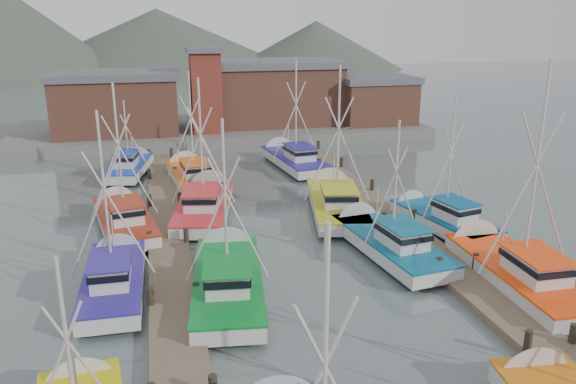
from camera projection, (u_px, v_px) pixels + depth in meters
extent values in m
plane|color=#4D5D59|center=(312.00, 275.00, 28.63)|extent=(260.00, 260.00, 0.00)
cube|color=#4E4030|center=(169.00, 253.00, 30.73)|extent=(2.20, 46.00, 0.40)
cylinder|color=black|center=(151.00, 303.00, 24.86)|extent=(0.30, 0.30, 1.50)
cylinder|color=black|center=(150.00, 244.00, 31.36)|extent=(0.30, 0.30, 1.50)
cylinder|color=black|center=(150.00, 205.00, 37.86)|extent=(0.30, 0.30, 1.50)
cylinder|color=black|center=(150.00, 178.00, 44.37)|extent=(0.30, 0.30, 1.50)
cylinder|color=black|center=(149.00, 158.00, 50.87)|extent=(0.30, 0.30, 1.50)
cylinder|color=black|center=(196.00, 298.00, 25.30)|extent=(0.30, 0.30, 1.50)
cylinder|color=black|center=(186.00, 241.00, 31.81)|extent=(0.30, 0.30, 1.50)
cylinder|color=black|center=(180.00, 203.00, 38.31)|extent=(0.30, 0.30, 1.50)
cylinder|color=black|center=(175.00, 176.00, 44.81)|extent=(0.30, 0.30, 1.50)
cylinder|color=black|center=(172.00, 156.00, 51.31)|extent=(0.30, 0.30, 1.50)
cube|color=#4E4030|center=(406.00, 232.00, 33.84)|extent=(2.20, 46.00, 0.40)
cylinder|color=black|center=(527.00, 348.00, 21.47)|extent=(0.30, 0.30, 1.50)
cylinder|color=black|center=(439.00, 271.00, 27.97)|extent=(0.30, 0.30, 1.50)
cylinder|color=black|center=(384.00, 224.00, 34.48)|extent=(0.30, 0.30, 1.50)
cylinder|color=black|center=(346.00, 191.00, 40.98)|extent=(0.30, 0.30, 1.50)
cylinder|color=black|center=(319.00, 167.00, 47.48)|extent=(0.30, 0.30, 1.50)
cylinder|color=black|center=(299.00, 150.00, 53.98)|extent=(0.30, 0.30, 1.50)
cylinder|color=black|center=(572.00, 341.00, 21.92)|extent=(0.30, 0.30, 1.50)
cylinder|color=black|center=(475.00, 267.00, 28.42)|extent=(0.30, 0.30, 1.50)
cylinder|color=black|center=(414.00, 221.00, 34.92)|extent=(0.30, 0.30, 1.50)
cylinder|color=black|center=(372.00, 189.00, 41.42)|extent=(0.30, 0.30, 1.50)
cylinder|color=black|center=(342.00, 166.00, 47.93)|extent=(0.30, 0.30, 1.50)
cylinder|color=black|center=(318.00, 148.00, 54.43)|extent=(0.30, 0.30, 1.50)
cube|color=slate|center=(222.00, 130.00, 62.82)|extent=(44.00, 16.00, 1.20)
cube|color=#572E27|center=(117.00, 106.00, 57.53)|extent=(12.00, 8.00, 5.50)
cube|color=#55565A|center=(114.00, 75.00, 56.61)|extent=(12.72, 8.48, 0.70)
cube|color=#572E27|center=(274.00, 95.00, 63.06)|extent=(14.00, 9.00, 6.20)
cube|color=#55565A|center=(274.00, 64.00, 62.04)|extent=(14.84, 9.54, 0.70)
cube|color=#572E27|center=(376.00, 103.00, 62.98)|extent=(8.00, 6.00, 4.50)
cube|color=#55565A|center=(377.00, 79.00, 62.21)|extent=(8.48, 6.36, 0.70)
cube|color=maroon|center=(206.00, 93.00, 57.30)|extent=(3.00, 3.00, 8.00)
cube|color=#55565A|center=(204.00, 51.00, 56.04)|extent=(3.60, 3.60, 0.50)
cone|color=#454F42|center=(3.00, 77.00, 126.56)|extent=(110.00, 110.00, 42.00)
cone|color=#454F42|center=(160.00, 68.00, 148.28)|extent=(140.00, 140.00, 30.00)
cone|color=#454F42|center=(316.00, 68.00, 147.89)|extent=(90.00, 90.00, 24.00)
cone|color=silver|center=(525.00, 371.00, 19.90)|extent=(2.72, 1.39, 2.61)
cone|color=silver|center=(81.00, 380.00, 19.40)|extent=(2.55, 1.38, 2.44)
cylinder|color=beige|center=(69.00, 358.00, 14.75)|extent=(0.13, 0.13, 5.77)
cylinder|color=beige|center=(50.00, 384.00, 14.77)|extent=(2.07, 0.33, 4.51)
cylinder|color=beige|center=(93.00, 375.00, 15.13)|extent=(2.07, 0.33, 4.51)
cylinder|color=beige|center=(76.00, 378.00, 16.65)|extent=(0.08, 0.08, 2.34)
cube|color=#0F1C32|center=(228.00, 296.00, 26.31)|extent=(3.66, 8.43, 0.70)
cube|color=silver|center=(228.00, 284.00, 26.12)|extent=(4.16, 9.58, 0.80)
cube|color=#087F28|center=(228.00, 276.00, 26.01)|extent=(4.27, 9.68, 0.10)
cone|color=silver|center=(227.00, 248.00, 30.56)|extent=(3.01, 1.46, 2.90)
cube|color=silver|center=(227.00, 276.00, 24.78)|extent=(2.21, 2.99, 1.10)
cube|color=black|center=(227.00, 271.00, 24.71)|extent=(2.36, 3.29, 0.28)
cube|color=#087F28|center=(227.00, 263.00, 24.61)|extent=(2.51, 3.49, 0.07)
cylinder|color=beige|center=(225.00, 202.00, 24.73)|extent=(0.14, 0.14, 7.38)
cylinder|color=beige|center=(212.00, 221.00, 24.93)|extent=(2.63, 0.43, 5.77)
cylinder|color=beige|center=(239.00, 220.00, 25.05)|extent=(2.63, 0.43, 5.77)
cylinder|color=beige|center=(227.00, 238.00, 27.23)|extent=(0.08, 0.08, 2.59)
cube|color=#0F1C32|center=(390.00, 256.00, 30.80)|extent=(3.54, 8.09, 0.70)
cube|color=silver|center=(390.00, 245.00, 30.61)|extent=(4.03, 9.19, 0.80)
cube|color=#085D7B|center=(391.00, 238.00, 30.50)|extent=(4.12, 9.29, 0.10)
cone|color=silver|center=(353.00, 221.00, 34.62)|extent=(2.90, 1.45, 2.78)
cube|color=silver|center=(402.00, 235.00, 29.38)|extent=(2.13, 2.88, 1.10)
cube|color=black|center=(402.00, 231.00, 29.31)|extent=(2.27, 3.16, 0.28)
cube|color=#085D7B|center=(403.00, 225.00, 29.20)|extent=(2.41, 3.35, 0.07)
cylinder|color=beige|center=(396.00, 182.00, 29.37)|extent=(0.14, 0.14, 6.50)
cylinder|color=beige|center=(386.00, 197.00, 29.40)|extent=(2.32, 0.40, 5.08)
cylinder|color=beige|center=(404.00, 194.00, 29.79)|extent=(2.32, 0.40, 5.08)
cylinder|color=beige|center=(377.00, 208.00, 31.56)|extent=(0.08, 0.08, 2.48)
cube|color=#0F1C32|center=(115.00, 294.00, 26.49)|extent=(2.41, 7.12, 0.70)
cube|color=silver|center=(114.00, 282.00, 26.30)|extent=(2.74, 8.09, 0.80)
cube|color=#2D208F|center=(113.00, 274.00, 26.19)|extent=(2.82, 8.17, 0.10)
cone|color=silver|center=(120.00, 252.00, 30.10)|extent=(2.53, 1.14, 2.51)
cube|color=silver|center=(111.00, 272.00, 25.12)|extent=(1.66, 2.44, 1.10)
cube|color=black|center=(110.00, 267.00, 25.05)|extent=(1.77, 2.68, 0.28)
cube|color=#2D208F|center=(109.00, 260.00, 24.95)|extent=(1.87, 2.84, 0.07)
cylinder|color=beige|center=(105.00, 197.00, 24.89)|extent=(0.12, 0.12, 7.70)
cylinder|color=beige|center=(94.00, 217.00, 25.05)|extent=(2.75, 0.13, 6.01)
cylinder|color=beige|center=(120.00, 215.00, 25.28)|extent=(2.75, 0.13, 6.01)
cylinder|color=beige|center=(113.00, 239.00, 27.18)|extent=(0.07, 0.07, 2.41)
cube|color=#0F1C32|center=(518.00, 287.00, 27.26)|extent=(2.98, 8.32, 0.70)
cube|color=silver|center=(520.00, 274.00, 27.07)|extent=(3.38, 9.46, 0.80)
cube|color=#FF4009|center=(521.00, 267.00, 26.95)|extent=(3.48, 9.55, 0.10)
cone|color=silver|center=(470.00, 241.00, 31.49)|extent=(2.99, 1.20, 2.96)
cube|color=silver|center=(537.00, 266.00, 25.73)|extent=(2.00, 2.87, 1.10)
cube|color=black|center=(537.00, 261.00, 25.67)|extent=(2.13, 3.15, 0.28)
cube|color=#FF4009|center=(538.00, 254.00, 25.56)|extent=(2.26, 3.34, 0.07)
cylinder|color=beige|center=(536.00, 170.00, 25.33)|extent=(0.14, 0.14, 9.77)
cylinder|color=beige|center=(521.00, 195.00, 25.55)|extent=(3.47, 0.22, 7.63)
cylinder|color=beige|center=(545.00, 193.00, 25.79)|extent=(3.47, 0.22, 7.63)
cylinder|color=beige|center=(504.00, 231.00, 28.17)|extent=(0.08, 0.08, 2.74)
cube|color=#0F1C32|center=(205.00, 216.00, 36.99)|extent=(4.36, 8.91, 0.70)
cube|color=silver|center=(204.00, 207.00, 36.80)|extent=(4.96, 10.12, 0.80)
cube|color=red|center=(204.00, 201.00, 36.69)|extent=(5.07, 10.23, 0.10)
cone|color=silver|center=(211.00, 188.00, 41.47)|extent=(3.19, 1.66, 3.03)
cube|color=silver|center=(202.00, 198.00, 35.41)|extent=(2.48, 3.23, 1.10)
cube|color=black|center=(202.00, 195.00, 35.34)|extent=(2.66, 3.54, 0.28)
cube|color=red|center=(201.00, 189.00, 35.24)|extent=(2.82, 3.75, 0.07)
cylinder|color=beige|center=(201.00, 142.00, 35.32)|extent=(0.16, 0.16, 7.98)
cylinder|color=beige|center=(192.00, 156.00, 35.57)|extent=(2.82, 0.65, 6.24)
cylinder|color=beige|center=(211.00, 156.00, 35.62)|extent=(2.82, 0.65, 6.24)
cylinder|color=beige|center=(206.00, 176.00, 37.99)|extent=(0.09, 0.09, 2.71)
cube|color=#0F1C32|center=(336.00, 213.00, 37.50)|extent=(4.44, 8.98, 0.70)
cube|color=silver|center=(336.00, 204.00, 37.31)|extent=(5.05, 10.21, 0.80)
cube|color=#B3B91B|center=(336.00, 199.00, 37.20)|extent=(5.16, 10.32, 0.10)
cone|color=silver|center=(328.00, 185.00, 42.02)|extent=(3.21, 1.68, 3.05)
cube|color=silver|center=(339.00, 196.00, 35.91)|extent=(2.51, 3.26, 1.10)
cube|color=black|center=(339.00, 192.00, 35.84)|extent=(2.70, 3.58, 0.28)
cube|color=#B3B91B|center=(339.00, 187.00, 35.74)|extent=(2.86, 3.79, 0.07)
cylinder|color=beige|center=(338.00, 134.00, 35.72)|extent=(0.16, 0.16, 8.71)
cylinder|color=beige|center=(328.00, 150.00, 36.00)|extent=(3.06, 0.71, 6.80)
cylinder|color=beige|center=(348.00, 150.00, 36.04)|extent=(3.06, 0.71, 6.80)
cylinder|color=beige|center=(334.00, 174.00, 38.52)|extent=(0.09, 0.09, 2.73)
cube|color=#0F1C32|center=(126.00, 231.00, 34.38)|extent=(3.77, 7.89, 0.70)
cube|color=silver|center=(125.00, 221.00, 34.19)|extent=(4.29, 8.97, 0.80)
cube|color=#9C2812|center=(124.00, 215.00, 34.08)|extent=(4.38, 9.07, 0.10)
cone|color=silver|center=(116.00, 203.00, 38.00)|extent=(2.84, 1.56, 2.69)
cube|color=silver|center=(126.00, 211.00, 33.00)|extent=(2.17, 2.85, 1.10)
cube|color=black|center=(126.00, 208.00, 32.94)|extent=(2.32, 3.12, 0.28)
cube|color=#9C2812|center=(125.00, 202.00, 32.83)|extent=(2.46, 3.31, 0.07)
cylinder|color=beige|center=(119.00, 152.00, 32.74)|extent=(0.15, 0.15, 7.96)
cylinder|color=beige|center=(110.00, 168.00, 32.79)|extent=(2.81, 0.60, 6.22)
cylinder|color=beige|center=(130.00, 166.00, 33.25)|extent=(2.81, 0.60, 6.22)
cylinder|color=beige|center=(119.00, 189.00, 35.07)|extent=(0.09, 0.09, 2.58)
cube|color=#0F1C32|center=(443.00, 231.00, 34.42)|extent=(3.52, 7.04, 0.70)
cube|color=silver|center=(443.00, 221.00, 34.23)|extent=(4.00, 8.00, 0.80)
cube|color=#024C7A|center=(444.00, 215.00, 34.11)|extent=(4.09, 8.09, 0.10)
cone|color=silver|center=(405.00, 205.00, 37.58)|extent=(2.59, 1.56, 2.42)
cube|color=silver|center=(455.00, 211.00, 33.15)|extent=(1.99, 2.56, 1.10)
cube|color=black|center=(455.00, 207.00, 33.08)|extent=(2.13, 2.81, 0.28)
cube|color=#024C7A|center=(456.00, 201.00, 32.97)|extent=(2.26, 2.98, 0.07)
cylinder|color=beige|center=(451.00, 158.00, 32.91)|extent=(0.13, 0.13, 7.21)
cylinder|color=beige|center=(443.00, 173.00, 32.95)|extent=(2.53, 0.59, 5.63)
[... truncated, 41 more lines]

